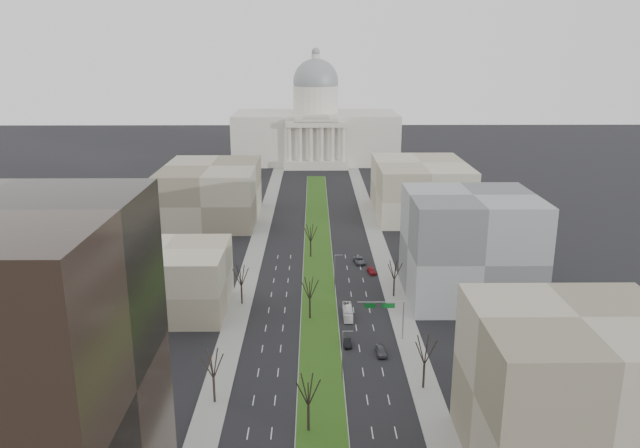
{
  "coord_description": "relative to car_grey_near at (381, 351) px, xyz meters",
  "views": [
    {
      "loc": [
        -1.11,
        -41.03,
        55.26
      ],
      "look_at": [
        0.45,
        110.19,
        12.23
      ],
      "focal_mm": 35.0,
      "sensor_mm": 36.0,
      "label": 1
    }
  ],
  "objects": [
    {
      "name": "building_far_right",
      "position": [
        23.66,
        101.05,
        8.23
      ],
      "size": [
        30.0,
        40.0,
        18.0
      ],
      "primitive_type": "cube",
      "color": "tan",
      "rests_on": "ground"
    },
    {
      "name": "mast_arm_signs",
      "position": [
        2.14,
        6.08,
        5.34
      ],
      "size": [
        9.12,
        0.24,
        8.09
      ],
      "color": "gray",
      "rests_on": "ground"
    },
    {
      "name": "streetlamp_median_c",
      "position": [
        -7.58,
        31.05,
        4.04
      ],
      "size": [
        1.9,
        0.2,
        9.16
      ],
      "color": "gray",
      "rests_on": "ground"
    },
    {
      "name": "tree_right_mid",
      "position": [
        5.86,
        -11.95,
        6.38
      ],
      "size": [
        5.52,
        5.52,
        9.94
      ],
      "color": "black",
      "rests_on": "ground"
    },
    {
      "name": "ground",
      "position": [
        -11.34,
        56.05,
        -0.77
      ],
      "size": [
        600.0,
        600.0,
        0.0
      ],
      "primitive_type": "plane",
      "color": "black",
      "rests_on": "ground"
    },
    {
      "name": "tree_median_c",
      "position": [
        -13.34,
        56.05,
        6.23
      ],
      "size": [
        5.4,
        5.4,
        9.72
      ],
      "color": "black",
      "rests_on": "ground"
    },
    {
      "name": "capitol",
      "position": [
        -11.34,
        205.64,
        15.53
      ],
      "size": [
        80.0,
        46.0,
        55.0
      ],
      "color": "beige",
      "rests_on": "ground"
    },
    {
      "name": "median",
      "position": [
        -11.34,
        55.04,
        -0.67
      ],
      "size": [
        8.0,
        222.03,
        0.2
      ],
      "color": "#999993",
      "rests_on": "ground"
    },
    {
      "name": "tree_left_far",
      "position": [
        -28.54,
        24.05,
        6.07
      ],
      "size": [
        5.28,
        5.28,
        9.5
      ],
      "color": "black",
      "rests_on": "ground"
    },
    {
      "name": "tree_left_mid",
      "position": [
        -28.54,
        -15.95,
        6.23
      ],
      "size": [
        5.4,
        5.4,
        9.72
      ],
      "color": "black",
      "rests_on": "ground"
    },
    {
      "name": "tree_median_a",
      "position": [
        -13.34,
        -23.95,
        6.23
      ],
      "size": [
        5.4,
        5.4,
        9.72
      ],
      "color": "black",
      "rests_on": "ground"
    },
    {
      "name": "building_grey_right",
      "position": [
        22.66,
        28.05,
        11.23
      ],
      "size": [
        28.0,
        26.0,
        24.0
      ],
      "primitive_type": "cube",
      "color": "slate",
      "rests_on": "ground"
    },
    {
      "name": "box_van",
      "position": [
        -5.33,
        16.95,
        0.35
      ],
      "size": [
        1.88,
        8.04,
        2.24
      ],
      "primitive_type": "imported",
      "rotation": [
        0.0,
        0.0,
        0.0
      ],
      "color": "white",
      "rests_on": "ground"
    },
    {
      "name": "building_tan_right",
      "position": [
        21.66,
        -31.95,
        10.23
      ],
      "size": [
        26.0,
        24.0,
        22.0
      ],
      "primitive_type": "cube",
      "color": "gray",
      "rests_on": "ground"
    },
    {
      "name": "sidewalk_right",
      "position": [
        6.16,
        31.05,
        -0.7
      ],
      "size": [
        5.0,
        330.0,
        0.15
      ],
      "primitive_type": "cube",
      "color": "gray",
      "rests_on": "ground"
    },
    {
      "name": "streetlamp_median_b",
      "position": [
        -7.58,
        -8.95,
        4.04
      ],
      "size": [
        1.9,
        0.2,
        9.16
      ],
      "color": "gray",
      "rests_on": "ground"
    },
    {
      "name": "building_far_left",
      "position": [
        -46.34,
        96.05,
        8.23
      ],
      "size": [
        30.0,
        40.0,
        18.0
      ],
      "primitive_type": "cube",
      "color": "gray",
      "rests_on": "ground"
    },
    {
      "name": "tree_right_far",
      "position": [
        5.86,
        28.05,
        5.76
      ],
      "size": [
        5.04,
        5.04,
        9.07
      ],
      "color": "black",
      "rests_on": "ground"
    },
    {
      "name": "building_beige_left",
      "position": [
        -44.34,
        21.05,
        6.23
      ],
      "size": [
        26.0,
        22.0,
        14.0
      ],
      "primitive_type": "cube",
      "color": "tan",
      "rests_on": "ground"
    },
    {
      "name": "car_red",
      "position": [
        2.16,
        43.38,
        -0.13
      ],
      "size": [
        2.43,
        4.6,
        1.27
      ],
      "primitive_type": "imported",
      "rotation": [
        0.0,
        0.0,
        0.15
      ],
      "color": "maroon",
      "rests_on": "ground"
    },
    {
      "name": "car_black",
      "position": [
        -6.14,
        3.9,
        -0.09
      ],
      "size": [
        1.75,
        4.23,
        1.36
      ],
      "primitive_type": "imported",
      "rotation": [
        0.0,
        0.0,
        0.07
      ],
      "color": "black",
      "rests_on": "ground"
    },
    {
      "name": "tree_median_b",
      "position": [
        -13.34,
        16.05,
        6.23
      ],
      "size": [
        5.4,
        5.4,
        9.72
      ],
      "color": "black",
      "rests_on": "ground"
    },
    {
      "name": "sidewalk_left",
      "position": [
        -28.84,
        31.05,
        -0.7
      ],
      "size": [
        5.0,
        330.0,
        0.15
      ],
      "primitive_type": "cube",
      "color": "gray",
      "rests_on": "ground"
    },
    {
      "name": "car_grey_near",
      "position": [
        0.0,
        0.0,
        0.0
      ],
      "size": [
        2.01,
        4.6,
        1.54
      ],
      "primitive_type": "imported",
      "rotation": [
        0.0,
        0.0,
        0.04
      ],
      "color": "#47484E",
      "rests_on": "ground"
    },
    {
      "name": "car_grey_far",
      "position": [
        -0.4,
        51.14,
        -0.0
      ],
      "size": [
        3.37,
        5.84,
        1.53
      ],
      "primitive_type": "imported",
      "rotation": [
        0.0,
        0.0,
        0.16
      ],
      "color": "#4E5156",
      "rests_on": "ground"
    }
  ]
}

